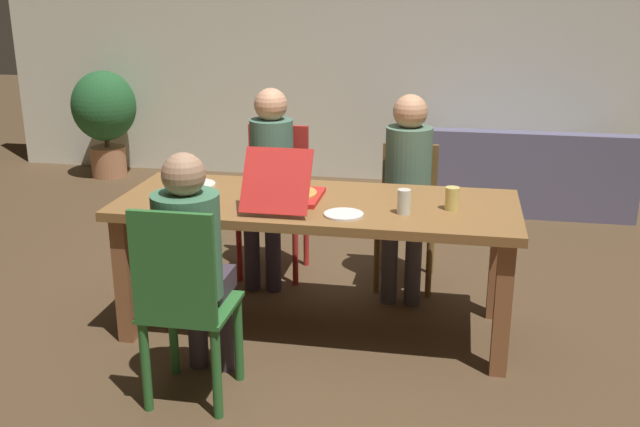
{
  "coord_description": "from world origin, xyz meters",
  "views": [
    {
      "loc": [
        0.73,
        -3.8,
        1.94
      ],
      "look_at": [
        0.0,
        0.1,
        0.66
      ],
      "focal_mm": 41.6,
      "sensor_mm": 36.0,
      "label": 1
    }
  ],
  "objects_px": {
    "plate_0": "(194,184)",
    "drinking_glass_0": "(452,199)",
    "person_1": "(407,179)",
    "plate_1": "(344,214)",
    "drinking_glass_1": "(404,202)",
    "pizza_box_0": "(286,193)",
    "chair_1": "(408,207)",
    "person_2": "(270,171)",
    "person_0": "(192,255)",
    "potted_plant": "(104,113)",
    "chair_2": "(276,192)",
    "dining_table": "(317,217)",
    "chair_0": "(184,303)",
    "couch": "(518,177)"
  },
  "relations": [
    {
      "from": "chair_1",
      "to": "couch",
      "type": "bearing_deg",
      "value": 65.32
    },
    {
      "from": "chair_2",
      "to": "drinking_glass_1",
      "type": "relative_size",
      "value": 7.63
    },
    {
      "from": "dining_table",
      "to": "plate_0",
      "type": "height_order",
      "value": "plate_0"
    },
    {
      "from": "couch",
      "to": "dining_table",
      "type": "bearing_deg",
      "value": -115.7
    },
    {
      "from": "drinking_glass_1",
      "to": "plate_0",
      "type": "bearing_deg",
      "value": 165.99
    },
    {
      "from": "dining_table",
      "to": "chair_1",
      "type": "distance_m",
      "value": 0.97
    },
    {
      "from": "person_1",
      "to": "plate_1",
      "type": "xyz_separation_m",
      "value": [
        -0.26,
        -0.92,
        0.05
      ]
    },
    {
      "from": "chair_1",
      "to": "person_2",
      "type": "distance_m",
      "value": 0.93
    },
    {
      "from": "pizza_box_0",
      "to": "potted_plant",
      "type": "relative_size",
      "value": 0.52
    },
    {
      "from": "plate_0",
      "to": "drinking_glass_0",
      "type": "height_order",
      "value": "drinking_glass_0"
    },
    {
      "from": "plate_1",
      "to": "person_0",
      "type": "bearing_deg",
      "value": -140.31
    },
    {
      "from": "pizza_box_0",
      "to": "couch",
      "type": "distance_m",
      "value": 3.09
    },
    {
      "from": "chair_2",
      "to": "person_2",
      "type": "height_order",
      "value": "person_2"
    },
    {
      "from": "drinking_glass_1",
      "to": "chair_1",
      "type": "bearing_deg",
      "value": 92.38
    },
    {
      "from": "pizza_box_0",
      "to": "potted_plant",
      "type": "height_order",
      "value": "pizza_box_0"
    },
    {
      "from": "pizza_box_0",
      "to": "plate_1",
      "type": "relative_size",
      "value": 2.68
    },
    {
      "from": "couch",
      "to": "drinking_glass_1",
      "type": "bearing_deg",
      "value": -105.8
    },
    {
      "from": "chair_0",
      "to": "couch",
      "type": "height_order",
      "value": "chair_0"
    },
    {
      "from": "dining_table",
      "to": "person_0",
      "type": "relative_size",
      "value": 1.82
    },
    {
      "from": "chair_1",
      "to": "plate_1",
      "type": "height_order",
      "value": "chair_1"
    },
    {
      "from": "dining_table",
      "to": "person_0",
      "type": "height_order",
      "value": "person_0"
    },
    {
      "from": "person_1",
      "to": "couch",
      "type": "xyz_separation_m",
      "value": [
        0.83,
        1.96,
        -0.46
      ]
    },
    {
      "from": "dining_table",
      "to": "drinking_glass_1",
      "type": "xyz_separation_m",
      "value": [
        0.48,
        -0.14,
        0.16
      ]
    },
    {
      "from": "person_2",
      "to": "drinking_glass_0",
      "type": "xyz_separation_m",
      "value": [
        1.17,
        -0.73,
        0.09
      ]
    },
    {
      "from": "person_0",
      "to": "plate_1",
      "type": "bearing_deg",
      "value": 39.69
    },
    {
      "from": "plate_1",
      "to": "potted_plant",
      "type": "distance_m",
      "value": 4.3
    },
    {
      "from": "person_1",
      "to": "plate_1",
      "type": "relative_size",
      "value": 6.09
    },
    {
      "from": "chair_1",
      "to": "person_1",
      "type": "height_order",
      "value": "person_1"
    },
    {
      "from": "person_0",
      "to": "chair_2",
      "type": "relative_size",
      "value": 1.22
    },
    {
      "from": "pizza_box_0",
      "to": "drinking_glass_0",
      "type": "distance_m",
      "value": 0.89
    },
    {
      "from": "plate_0",
      "to": "person_1",
      "type": "bearing_deg",
      "value": 23.24
    },
    {
      "from": "person_1",
      "to": "pizza_box_0",
      "type": "bearing_deg",
      "value": -129.83
    },
    {
      "from": "dining_table",
      "to": "chair_1",
      "type": "relative_size",
      "value": 2.45
    },
    {
      "from": "plate_0",
      "to": "drinking_glass_0",
      "type": "distance_m",
      "value": 1.51
    },
    {
      "from": "chair_1",
      "to": "person_2",
      "type": "xyz_separation_m",
      "value": [
        -0.89,
        -0.13,
        0.23
      ]
    },
    {
      "from": "person_0",
      "to": "chair_2",
      "type": "height_order",
      "value": "person_0"
    },
    {
      "from": "dining_table",
      "to": "person_1",
      "type": "xyz_separation_m",
      "value": [
        0.44,
        0.69,
        0.05
      ]
    },
    {
      "from": "pizza_box_0",
      "to": "dining_table",
      "type": "bearing_deg",
      "value": 12.72
    },
    {
      "from": "person_0",
      "to": "potted_plant",
      "type": "relative_size",
      "value": 1.14
    },
    {
      "from": "drinking_glass_0",
      "to": "pizza_box_0",
      "type": "bearing_deg",
      "value": -179.47
    },
    {
      "from": "dining_table",
      "to": "chair_1",
      "type": "bearing_deg",
      "value": 62.16
    },
    {
      "from": "chair_2",
      "to": "chair_0",
      "type": "bearing_deg",
      "value": -90.0
    },
    {
      "from": "person_0",
      "to": "plate_1",
      "type": "height_order",
      "value": "person_0"
    },
    {
      "from": "dining_table",
      "to": "drinking_glass_1",
      "type": "distance_m",
      "value": 0.53
    },
    {
      "from": "chair_2",
      "to": "potted_plant",
      "type": "xyz_separation_m",
      "value": [
        -2.26,
        2.09,
        0.1
      ]
    },
    {
      "from": "plate_1",
      "to": "drinking_glass_1",
      "type": "distance_m",
      "value": 0.32
    },
    {
      "from": "person_2",
      "to": "pizza_box_0",
      "type": "height_order",
      "value": "person_2"
    },
    {
      "from": "dining_table",
      "to": "chair_2",
      "type": "xyz_separation_m",
      "value": [
        -0.44,
        0.86,
        -0.12
      ]
    },
    {
      "from": "dining_table",
      "to": "person_2",
      "type": "xyz_separation_m",
      "value": [
        -0.44,
        0.71,
        0.06
      ]
    },
    {
      "from": "person_2",
      "to": "drinking_glass_0",
      "type": "height_order",
      "value": "person_2"
    }
  ]
}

